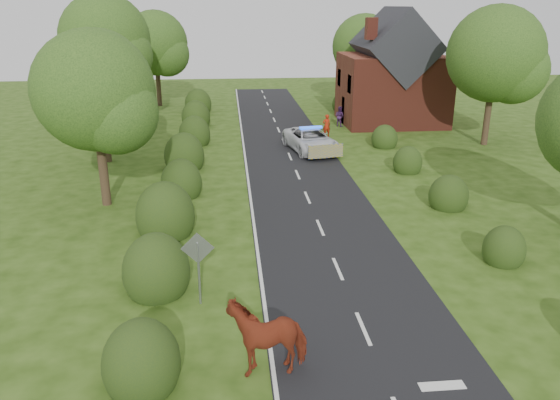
{
  "coord_description": "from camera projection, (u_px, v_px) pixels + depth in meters",
  "views": [
    {
      "loc": [
        -3.88,
        -13.99,
        9.32
      ],
      "look_at": [
        -1.77,
        8.21,
        1.3
      ],
      "focal_mm": 35.0,
      "sensor_mm": 36.0,
      "label": 1
    }
  ],
  "objects": [
    {
      "name": "hedgerow_left",
      "position": [
        177.0,
        190.0,
        26.73
      ],
      "size": [
        2.75,
        50.41,
        3.0
      ],
      "color": "#233C17",
      "rests_on": "ground"
    },
    {
      "name": "pedestrian_purple",
      "position": [
        339.0,
        116.0,
        43.92
      ],
      "size": [
        0.98,
        0.98,
        1.61
      ],
      "primitive_type": "imported",
      "rotation": [
        0.0,
        0.0,
        2.36
      ],
      "color": "#452256",
      "rests_on": "ground"
    },
    {
      "name": "tree_right_c",
      "position": [
        367.0,
        49.0,
        51.08
      ],
      "size": [
        6.15,
        6.0,
        8.58
      ],
      "color": "#332316",
      "rests_on": "ground"
    },
    {
      "name": "pedestrian_red",
      "position": [
        327.0,
        125.0,
        40.52
      ],
      "size": [
        0.67,
        0.51,
        1.65
      ],
      "primitive_type": "imported",
      "rotation": [
        0.0,
        0.0,
        3.35
      ],
      "color": "#A7210D",
      "rests_on": "ground"
    },
    {
      "name": "ground",
      "position": [
        363.0,
        329.0,
        16.61
      ],
      "size": [
        120.0,
        120.0,
        0.0
      ],
      "primitive_type": "plane",
      "color": "#27440E"
    },
    {
      "name": "hedgerow_right",
      "position": [
        439.0,
        189.0,
        27.51
      ],
      "size": [
        2.1,
        45.78,
        2.1
      ],
      "color": "#233C17",
      "rests_on": "ground"
    },
    {
      "name": "house",
      "position": [
        392.0,
        77.0,
        44.27
      ],
      "size": [
        8.0,
        7.4,
        9.17
      ],
      "color": "maroon",
      "rests_on": "ground"
    },
    {
      "name": "cow",
      "position": [
        267.0,
        338.0,
        14.67
      ],
      "size": [
        2.58,
        1.61,
        1.72
      ],
      "primitive_type": "imported",
      "rotation": [
        0.0,
        0.0,
        -1.43
      ],
      "color": "maroon",
      "rests_on": "ground"
    },
    {
      "name": "tree_left_d",
      "position": [
        158.0,
        46.0,
        51.11
      ],
      "size": [
        6.15,
        6.0,
        8.89
      ],
      "color": "#332316",
      "rests_on": "ground"
    },
    {
      "name": "tree_left_c",
      "position": [
        109.0,
        43.0,
        41.2
      ],
      "size": [
        6.97,
        6.8,
        10.22
      ],
      "color": "#332316",
      "rests_on": "ground"
    },
    {
      "name": "tree_left_b",
      "position": [
        103.0,
        80.0,
        32.5
      ],
      "size": [
        5.74,
        5.6,
        8.07
      ],
      "color": "#332316",
      "rests_on": "ground"
    },
    {
      "name": "road_sign",
      "position": [
        198.0,
        258.0,
        17.47
      ],
      "size": [
        1.06,
        0.08,
        2.53
      ],
      "color": "gray",
      "rests_on": "ground"
    },
    {
      "name": "police_van",
      "position": [
        311.0,
        140.0,
        36.41
      ],
      "size": [
        3.59,
        5.96,
        1.69
      ],
      "rotation": [
        0.0,
        0.0,
        0.2
      ],
      "color": "silver",
      "rests_on": "ground"
    },
    {
      "name": "road_markings",
      "position": [
        275.0,
        192.0,
        28.57
      ],
      "size": [
        4.96,
        70.0,
        0.01
      ],
      "color": "white",
      "rests_on": "road"
    },
    {
      "name": "tree_right_b",
      "position": [
        500.0,
        58.0,
        36.33
      ],
      "size": [
        6.56,
        6.4,
        9.4
      ],
      "color": "#332316",
      "rests_on": "ground"
    },
    {
      "name": "road",
      "position": [
        300.0,
        180.0,
        30.65
      ],
      "size": [
        6.0,
        70.0,
        0.02
      ],
      "primitive_type": "cube",
      "color": "black",
      "rests_on": "ground"
    },
    {
      "name": "tree_left_a",
      "position": [
        100.0,
        96.0,
        25.04
      ],
      "size": [
        5.74,
        5.6,
        8.38
      ],
      "color": "#332316",
      "rests_on": "ground"
    }
  ]
}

